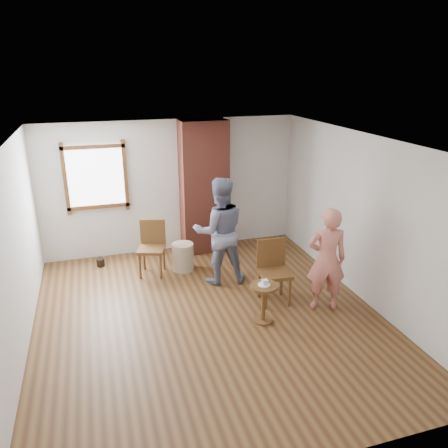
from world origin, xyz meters
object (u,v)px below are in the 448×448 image
Objects in this scene: dining_chair_right at (273,267)px; side_table at (264,297)px; man at (220,231)px; stoneware_crock at (183,257)px; dining_chair_left at (152,244)px; person_pink at (327,260)px.

dining_chair_right is 0.70m from side_table.
man is (-0.62, 0.87, 0.36)m from dining_chair_right.
side_table is at bearing -69.67° from stoneware_crock.
person_pink is at bearing -22.00° from dining_chair_left.
dining_chair_left is 2.28m from dining_chair_right.
person_pink reaches higher than dining_chair_left.
side_table is (-0.38, -0.56, -0.16)m from dining_chair_right.
man reaches higher than person_pink.
stoneware_crock is at bearing 110.33° from side_table.
dining_chair_left is 3.09m from person_pink.
person_pink is at bearing -30.37° from dining_chair_right.
man is (-0.24, 1.43, 0.52)m from side_table.
person_pink is (1.27, -1.33, -0.11)m from man.
dining_chair_right reaches higher than stoneware_crock.
person_pink reaches higher than side_table.
dining_chair_left is 1.31m from man.
stoneware_crock is 0.84× the size of side_table.
dining_chair_left is 0.60× the size of person_pink.
man is at bearing 130.24° from dining_chair_right.
dining_chair_right is at bearing -23.96° from dining_chair_left.
dining_chair_right reaches higher than dining_chair_left.
person_pink is at bearing 5.55° from side_table.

